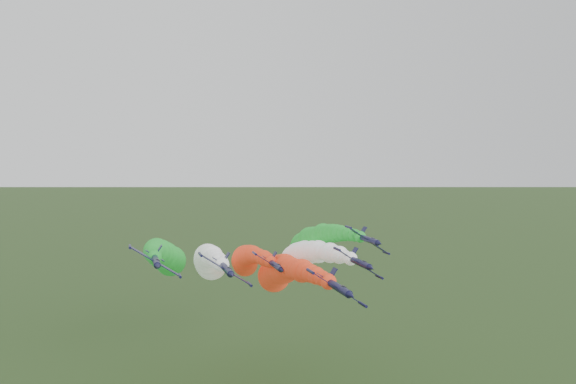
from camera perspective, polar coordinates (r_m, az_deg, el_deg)
name	(u,v)px	position (r m, az deg, el deg)	size (l,w,h in m)	color
jet_lead	(279,272)	(119.89, -0.89, -8.15)	(14.90, 68.26, 17.81)	#121135
jet_inner_left	(210,261)	(131.08, -7.93, -6.98)	(14.66, 68.02, 17.57)	#121135
jet_inner_right	(301,257)	(135.83, 1.33, -6.64)	(14.88, 68.24, 17.78)	#121135
jet_outer_left	(164,256)	(136.40, -12.50, -6.38)	(14.99, 68.35, 17.90)	#121135
jet_outer_right	(311,242)	(146.02, 2.37, -5.06)	(14.51, 67.87, 17.42)	#121135
jet_trail	(246,259)	(146.24, -4.24, -6.85)	(14.62, 67.98, 17.52)	#121135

